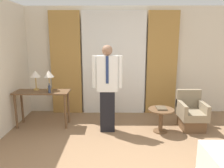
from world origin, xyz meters
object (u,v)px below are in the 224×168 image
(table_lamp_right, at_px, (49,75))
(book, at_px, (161,108))
(person, at_px, (107,85))
(table_lamp_left, at_px, (35,75))
(desk, at_px, (42,98))
(armchair, at_px, (191,114))
(side_table, at_px, (161,116))
(bottle_near_edge, at_px, (49,89))

(table_lamp_right, height_order, book, table_lamp_right)
(person, bearing_deg, book, -1.33)
(table_lamp_left, distance_m, book, 2.80)
(table_lamp_left, bearing_deg, desk, -32.35)
(armchair, distance_m, book, 0.75)
(table_lamp_left, xyz_separation_m, side_table, (2.70, -0.42, -0.79))
(desk, distance_m, armchair, 3.27)
(bottle_near_edge, bearing_deg, armchair, 0.44)
(person, relative_size, armchair, 2.22)
(table_lamp_left, xyz_separation_m, armchair, (3.39, -0.22, -0.83))
(table_lamp_right, xyz_separation_m, side_table, (2.40, -0.42, -0.79))
(table_lamp_left, bearing_deg, bottle_near_edge, -33.51)
(book, bearing_deg, table_lamp_right, 170.53)
(person, bearing_deg, armchair, 5.05)
(desk, distance_m, book, 2.58)
(table_lamp_right, distance_m, book, 2.52)
(table_lamp_right, xyz_separation_m, armchair, (3.10, -0.22, -0.83))
(desk, height_order, table_lamp_right, table_lamp_right)
(desk, bearing_deg, table_lamp_right, 32.35)
(desk, relative_size, table_lamp_left, 2.70)
(side_table, distance_m, book, 0.17)
(armchair, bearing_deg, bottle_near_edge, -179.56)
(bottle_near_edge, xyz_separation_m, armchair, (3.03, 0.02, -0.57))
(table_lamp_right, relative_size, book, 1.71)
(desk, relative_size, bottle_near_edge, 5.83)
(side_table, bearing_deg, armchair, 16.22)
(armchair, bearing_deg, table_lamp_right, 176.02)
(desk, distance_m, person, 1.51)
(armchair, distance_m, side_table, 0.73)
(side_table, bearing_deg, desk, 172.74)
(table_lamp_left, xyz_separation_m, book, (2.70, -0.40, -0.62))
(desk, xyz_separation_m, book, (2.55, -0.31, -0.14))
(table_lamp_right, height_order, bottle_near_edge, table_lamp_right)
(armchair, bearing_deg, desk, 177.84)
(bottle_near_edge, height_order, armchair, bottle_near_edge)
(table_lamp_left, bearing_deg, armchair, -3.64)
(table_lamp_left, distance_m, person, 1.64)
(table_lamp_left, relative_size, table_lamp_right, 1.00)
(desk, distance_m, table_lamp_left, 0.52)
(side_table, bearing_deg, person, 177.77)
(table_lamp_right, bearing_deg, bottle_near_edge, -74.66)
(table_lamp_right, bearing_deg, side_table, -9.88)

